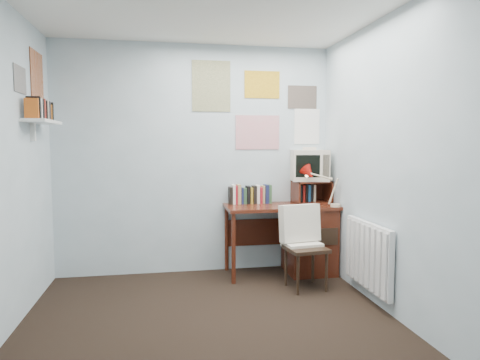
# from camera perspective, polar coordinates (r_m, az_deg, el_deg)

# --- Properties ---
(ground) EXTENTS (3.50, 3.50, 0.00)m
(ground) POSITION_cam_1_polar(r_m,az_deg,el_deg) (3.31, -3.27, -20.68)
(ground) COLOR black
(ground) RESTS_ON ground
(back_wall) EXTENTS (3.00, 0.02, 2.50)m
(back_wall) POSITION_cam_1_polar(r_m,az_deg,el_deg) (4.73, -5.98, 2.73)
(back_wall) COLOR silver
(back_wall) RESTS_ON ground
(right_wall) EXTENTS (0.02, 3.50, 2.50)m
(right_wall) POSITION_cam_1_polar(r_m,az_deg,el_deg) (3.51, 21.76, 1.62)
(right_wall) COLOR silver
(right_wall) RESTS_ON ground
(desk) EXTENTS (1.20, 0.55, 0.76)m
(desk) POSITION_cam_1_polar(r_m,az_deg,el_deg) (4.81, 8.54, -7.42)
(desk) COLOR #552113
(desk) RESTS_ON ground
(desk_chair) EXTENTS (0.45, 0.44, 0.80)m
(desk_chair) POSITION_cam_1_polar(r_m,az_deg,el_deg) (4.29, 8.79, -9.06)
(desk_chair) COLOR black
(desk_chair) RESTS_ON ground
(desk_lamp) EXTENTS (0.31, 0.27, 0.39)m
(desk_lamp) POSITION_cam_1_polar(r_m,az_deg,el_deg) (4.62, 12.67, -1.10)
(desk_lamp) COLOR #B7130C
(desk_lamp) RESTS_ON desk
(tv_riser) EXTENTS (0.40, 0.30, 0.25)m
(tv_riser) POSITION_cam_1_polar(r_m,az_deg,el_deg) (4.88, 9.51, -1.55)
(tv_riser) COLOR #552113
(tv_riser) RESTS_ON desk
(crt_tv) EXTENTS (0.45, 0.42, 0.38)m
(crt_tv) POSITION_cam_1_polar(r_m,az_deg,el_deg) (4.86, 9.21, 2.13)
(crt_tv) COLOR beige
(crt_tv) RESTS_ON tv_riser
(book_row) EXTENTS (0.60, 0.14, 0.22)m
(book_row) POSITION_cam_1_polar(r_m,az_deg,el_deg) (4.77, 2.08, -1.81)
(book_row) COLOR #552113
(book_row) RESTS_ON desk
(radiator) EXTENTS (0.09, 0.80, 0.60)m
(radiator) POSITION_cam_1_polar(r_m,az_deg,el_deg) (4.09, 16.74, -9.60)
(radiator) COLOR white
(radiator) RESTS_ON right_wall
(wall_shelf) EXTENTS (0.20, 0.62, 0.24)m
(wall_shelf) POSITION_cam_1_polar(r_m,az_deg,el_deg) (4.20, -24.87, 7.07)
(wall_shelf) COLOR white
(wall_shelf) RESTS_ON left_wall
(posters_back) EXTENTS (1.20, 0.01, 0.90)m
(posters_back) POSITION_cam_1_polar(r_m,az_deg,el_deg) (4.84, 2.37, 9.91)
(posters_back) COLOR white
(posters_back) RESTS_ON back_wall
(posters_left) EXTENTS (0.01, 0.70, 0.60)m
(posters_left) POSITION_cam_1_polar(r_m,az_deg,el_deg) (4.26, -26.31, 12.12)
(posters_left) COLOR white
(posters_left) RESTS_ON left_wall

